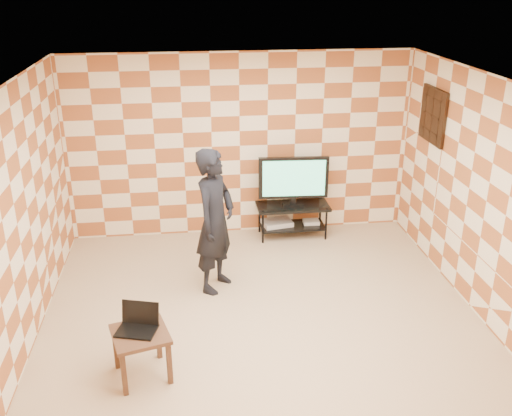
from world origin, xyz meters
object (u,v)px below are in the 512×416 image
at_px(tv_stand, 292,213).
at_px(person, 215,221).
at_px(tv, 293,179).
at_px(side_table, 141,340).

relative_size(tv_stand, person, 0.59).
bearing_deg(tv_stand, tv, -86.96).
xyz_separation_m(side_table, person, (0.83, 1.63, 0.50)).
bearing_deg(tv, person, -131.88).
distance_m(tv_stand, person, 1.91).
bearing_deg(tv, side_table, -124.35).
height_order(tv, side_table, tv).
relative_size(tv, person, 0.56).
bearing_deg(person, tv_stand, -10.19).
xyz_separation_m(tv_stand, tv, (0.00, -0.00, 0.54)).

